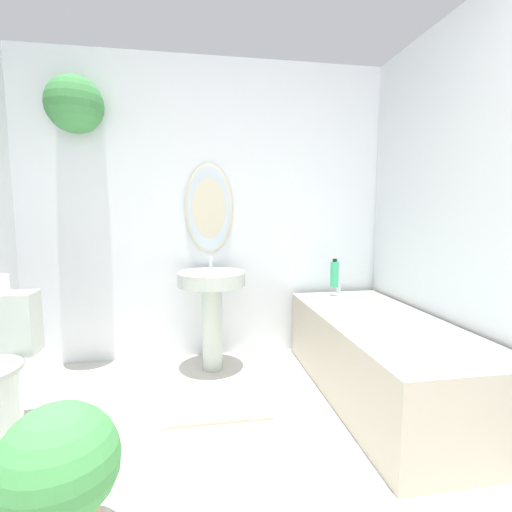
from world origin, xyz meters
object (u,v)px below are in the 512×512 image
(pedestal_sink, at_px, (212,297))
(shampoo_bottle, at_px, (334,274))
(bathtub, at_px, (381,356))
(potted_plant, at_px, (60,472))

(pedestal_sink, distance_m, shampoo_bottle, 1.01)
(shampoo_bottle, bearing_deg, bathtub, -85.41)
(pedestal_sink, height_order, potted_plant, pedestal_sink)
(potted_plant, bearing_deg, bathtub, 28.04)
(pedestal_sink, xyz_separation_m, bathtub, (1.06, -0.60, -0.29))
(pedestal_sink, relative_size, bathtub, 0.50)
(potted_plant, bearing_deg, pedestal_sink, 68.17)
(bathtub, distance_m, shampoo_bottle, 0.82)
(pedestal_sink, bearing_deg, potted_plant, -111.83)
(shampoo_bottle, bearing_deg, pedestal_sink, -174.68)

